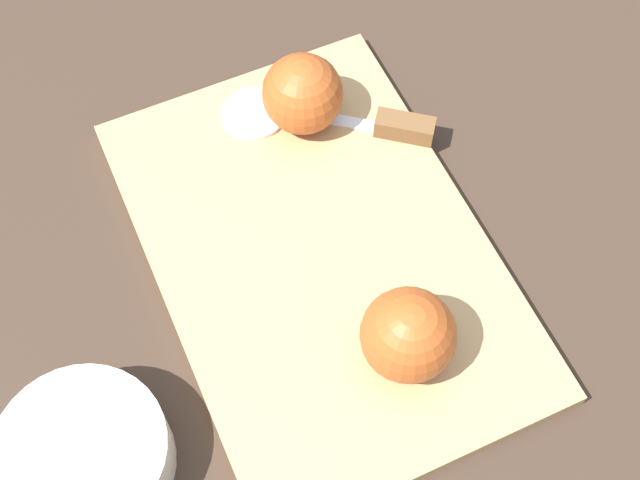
{
  "coord_description": "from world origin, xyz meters",
  "views": [
    {
      "loc": [
        -0.32,
        0.21,
        0.72
      ],
      "look_at": [
        0.0,
        0.0,
        0.03
      ],
      "focal_mm": 50.0,
      "sensor_mm": 36.0,
      "label": 1
    }
  ],
  "objects_px": {
    "knife": "(397,126)",
    "bowl": "(84,456)",
    "apple_half_right": "(303,94)",
    "apple_half_left": "(408,335)"
  },
  "relations": [
    {
      "from": "apple_half_right",
      "to": "bowl",
      "type": "xyz_separation_m",
      "value": [
        -0.19,
        0.32,
        -0.03
      ]
    },
    {
      "from": "apple_half_left",
      "to": "bowl",
      "type": "bearing_deg",
      "value": 84.7
    },
    {
      "from": "apple_half_left",
      "to": "apple_half_right",
      "type": "xyz_separation_m",
      "value": [
        0.25,
        -0.06,
        -0.0
      ]
    },
    {
      "from": "apple_half_left",
      "to": "bowl",
      "type": "xyz_separation_m",
      "value": [
        0.06,
        0.26,
        -0.03
      ]
    },
    {
      "from": "knife",
      "to": "bowl",
      "type": "relative_size",
      "value": 0.82
    },
    {
      "from": "apple_half_right",
      "to": "bowl",
      "type": "relative_size",
      "value": 0.57
    },
    {
      "from": "knife",
      "to": "bowl",
      "type": "height_order",
      "value": "bowl"
    },
    {
      "from": "apple_half_right",
      "to": "bowl",
      "type": "distance_m",
      "value": 0.37
    },
    {
      "from": "apple_half_right",
      "to": "knife",
      "type": "xyz_separation_m",
      "value": [
        -0.06,
        -0.07,
        -0.03
      ]
    },
    {
      "from": "knife",
      "to": "apple_half_left",
      "type": "bearing_deg",
      "value": 102.58
    }
  ]
}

